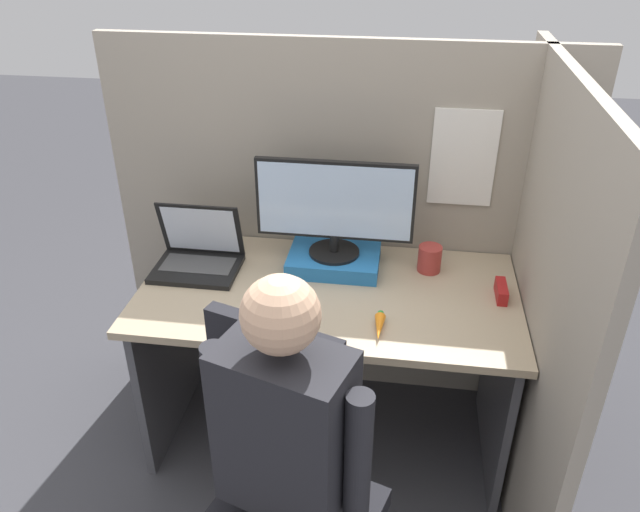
# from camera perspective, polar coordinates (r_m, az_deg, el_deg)

# --- Properties ---
(ground_plane) EXTENTS (12.00, 12.00, 0.00)m
(ground_plane) POSITION_cam_1_polar(r_m,az_deg,el_deg) (2.56, -0.53, -21.85)
(ground_plane) COLOR #3D3D42
(cubicle_panel_back) EXTENTS (1.90, 0.05, 1.58)m
(cubicle_panel_back) POSITION_cam_1_polar(r_m,az_deg,el_deg) (2.63, 1.95, 2.35)
(cubicle_panel_back) COLOR gray
(cubicle_panel_back) RESTS_ON ground
(cubicle_panel_right) EXTENTS (0.04, 1.38, 1.58)m
(cubicle_panel_right) POSITION_cam_1_polar(r_m,az_deg,el_deg) (2.27, 19.05, -4.44)
(cubicle_panel_right) COLOR gray
(cubicle_panel_right) RESTS_ON ground
(desk) EXTENTS (1.40, 0.73, 0.74)m
(desk) POSITION_cam_1_polar(r_m,az_deg,el_deg) (2.43, 0.72, -6.82)
(desk) COLOR tan
(desk) RESTS_ON ground
(paper_box) EXTENTS (0.35, 0.26, 0.06)m
(paper_box) POSITION_cam_1_polar(r_m,az_deg,el_deg) (2.45, 1.30, -0.35)
(paper_box) COLOR #236BAD
(paper_box) RESTS_ON desk
(monitor) EXTENTS (0.60, 0.20, 0.38)m
(monitor) POSITION_cam_1_polar(r_m,az_deg,el_deg) (2.34, 1.38, 4.63)
(monitor) COLOR black
(monitor) RESTS_ON paper_box
(laptop) EXTENTS (0.33, 0.25, 0.26)m
(laptop) POSITION_cam_1_polar(r_m,az_deg,el_deg) (2.48, -11.09, -0.04)
(laptop) COLOR black
(laptop) RESTS_ON desk
(mouse) EXTENTS (0.06, 0.05, 0.04)m
(mouse) POSITION_cam_1_polar(r_m,az_deg,el_deg) (2.24, -5.49, -3.98)
(mouse) COLOR silver
(mouse) RESTS_ON desk
(stapler) EXTENTS (0.04, 0.13, 0.05)m
(stapler) POSITION_cam_1_polar(r_m,az_deg,el_deg) (2.36, 16.24, -3.10)
(stapler) COLOR #A31919
(stapler) RESTS_ON desk
(carrot_toy) EXTENTS (0.04, 0.15, 0.04)m
(carrot_toy) POSITION_cam_1_polar(r_m,az_deg,el_deg) (2.11, 5.43, -6.50)
(carrot_toy) COLOR orange
(carrot_toy) RESTS_ON desk
(office_chair) EXTENTS (0.59, 0.63, 0.97)m
(office_chair) POSITION_cam_1_polar(r_m,az_deg,el_deg) (1.97, -3.32, -20.00)
(office_chair) COLOR black
(office_chair) RESTS_ON ground
(person) EXTENTS (0.46, 0.46, 1.28)m
(person) POSITION_cam_1_polar(r_m,az_deg,el_deg) (1.69, -2.94, -18.56)
(person) COLOR brown
(person) RESTS_ON ground
(coffee_mug) EXTENTS (0.09, 0.09, 0.10)m
(coffee_mug) POSITION_cam_1_polar(r_m,az_deg,el_deg) (2.45, 9.99, -0.24)
(coffee_mug) COLOR #A3332D
(coffee_mug) RESTS_ON desk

